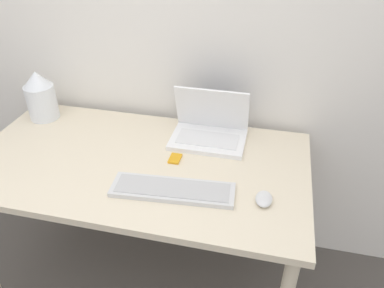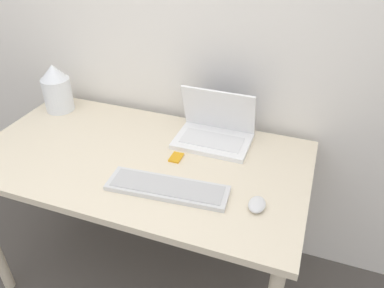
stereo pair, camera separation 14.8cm
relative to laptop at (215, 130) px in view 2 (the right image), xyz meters
The scene contains 7 objects.
wall_back 0.55m from the laptop, 141.28° to the left, with size 6.00×0.05×2.50m.
desk 0.38m from the laptop, 137.91° to the right, with size 1.41×0.75×0.76m.
laptop is the anchor object (origin of this frame).
keyboard 0.40m from the laptop, 98.99° to the right, with size 0.47×0.17×0.02m.
mouse 0.46m from the laptop, 53.86° to the right, with size 0.06×0.09×0.03m.
vase 0.83m from the laptop, behind, with size 0.14×0.14×0.24m.
mp3_player 0.23m from the laptop, 119.24° to the right, with size 0.05×0.07×0.01m.
Camera 2 is at (0.65, -0.76, 1.68)m, focal length 35.00 mm.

